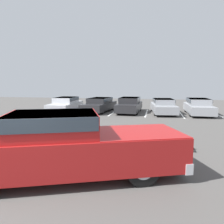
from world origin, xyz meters
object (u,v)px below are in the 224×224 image
at_px(pickup_truck, 66,145).
at_px(parked_sedan_d, 163,106).
at_px(parked_sedan_e, 198,106).
at_px(traffic_cone, 188,145).
at_px(wheel_stop_curb, 90,107).
at_px(parked_sedan_c, 130,104).
at_px(parked_sedan_b, 100,104).
at_px(parked_sedan_a, 66,104).

distance_m(pickup_truck, parked_sedan_d, 13.39).
relative_size(parked_sedan_e, traffic_cone, 9.11).
relative_size(traffic_cone, wheel_stop_curb, 0.29).
bearing_deg(parked_sedan_c, traffic_cone, 20.98).
relative_size(parked_sedan_c, parked_sedan_d, 0.94).
bearing_deg(traffic_cone, parked_sedan_b, 120.86).
distance_m(parked_sedan_a, parked_sedan_b, 3.02).
xyz_separation_m(pickup_truck, wheel_stop_curb, (-4.23, 15.69, -0.81)).
relative_size(pickup_truck, traffic_cone, 12.73).
height_order(parked_sedan_e, wheel_stop_curb, parked_sedan_e).
bearing_deg(parked_sedan_b, wheel_stop_curb, -139.64).
xyz_separation_m(parked_sedan_b, wheel_stop_curb, (-1.67, 2.43, -0.57)).
relative_size(parked_sedan_d, traffic_cone, 9.24).
relative_size(parked_sedan_b, parked_sedan_c, 1.11).
distance_m(parked_sedan_d, traffic_cone, 9.99).
height_order(parked_sedan_c, wheel_stop_curb, parked_sedan_c).
distance_m(parked_sedan_b, parked_sedan_c, 2.66).
distance_m(pickup_truck, parked_sedan_b, 13.51).
bearing_deg(parked_sedan_d, traffic_cone, -2.33).
xyz_separation_m(parked_sedan_b, traffic_cone, (6.07, -10.15, -0.43)).
distance_m(pickup_truck, traffic_cone, 4.73).
height_order(parked_sedan_b, wheel_stop_curb, parked_sedan_b).
xyz_separation_m(pickup_truck, parked_sedan_a, (-5.55, 12.86, -0.21)).
distance_m(pickup_truck, parked_sedan_a, 14.01).
xyz_separation_m(traffic_cone, wheel_stop_curb, (-7.73, 12.59, -0.14)).
bearing_deg(traffic_cone, pickup_truck, -138.45).
height_order(pickup_truck, traffic_cone, pickup_truck).
relative_size(parked_sedan_a, wheel_stop_curb, 2.79).
bearing_deg(pickup_truck, parked_sedan_e, 45.55).
height_order(pickup_truck, wheel_stop_curb, pickup_truck).
height_order(parked_sedan_d, wheel_stop_curb, parked_sedan_d).
bearing_deg(parked_sedan_e, parked_sedan_a, -89.23).
relative_size(parked_sedan_a, parked_sedan_b, 1.00).
bearing_deg(pickup_truck, parked_sedan_d, 56.32).
bearing_deg(parked_sedan_b, traffic_cone, 36.79).
relative_size(parked_sedan_a, traffic_cone, 9.58).
distance_m(parked_sedan_a, traffic_cone, 13.32).
height_order(parked_sedan_a, wheel_stop_curb, parked_sedan_a).
bearing_deg(wheel_stop_curb, parked_sedan_d, -20.25).
distance_m(pickup_truck, parked_sedan_e, 14.26).
xyz_separation_m(pickup_truck, parked_sedan_b, (-2.56, 13.26, -0.24)).
xyz_separation_m(parked_sedan_a, parked_sedan_c, (5.65, 0.29, 0.01)).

